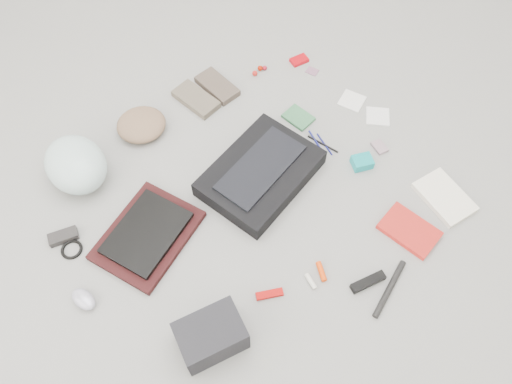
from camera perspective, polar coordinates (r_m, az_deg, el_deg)
ground_plane at (r=2.08m, az=0.00°, el=-0.71°), size 4.00×4.00×0.00m
messenger_bag at (r=2.10m, az=0.52°, el=2.16°), size 0.56×0.46×0.08m
bag_flap at (r=2.06m, az=0.53°, el=2.85°), size 0.43×0.28×0.01m
laptop_sleeve at (r=2.03m, az=-12.27°, el=-4.87°), size 0.48×0.43×0.03m
laptop at (r=2.01m, az=-12.39°, el=-4.56°), size 0.39×0.34×0.02m
bike_helmet at (r=2.19m, az=-19.91°, el=2.97°), size 0.25×0.31×0.18m
beanie at (r=2.31m, az=-12.98°, el=7.51°), size 0.29×0.28×0.08m
mitten_left at (r=2.40m, az=-6.88°, el=10.48°), size 0.15×0.24×0.03m
mitten_right at (r=2.45m, az=-4.45°, el=11.98°), size 0.13×0.23×0.03m
power_brick at (r=2.12m, az=-21.16°, el=-4.77°), size 0.12×0.08×0.03m
cable_coil at (r=2.09m, az=-20.32°, el=-6.18°), size 0.09×0.09×0.01m
mouse at (r=1.98m, az=-19.11°, el=-11.50°), size 0.09×0.12×0.04m
camera_bag at (r=1.79m, az=-5.16°, el=-16.05°), size 0.25×0.19×0.15m
multitool at (r=1.90m, az=1.56°, el=-11.59°), size 0.11×0.07×0.02m
toiletry_tube_white at (r=1.92m, az=6.27°, el=-10.11°), size 0.03×0.07×0.02m
toiletry_tube_orange at (r=1.94m, az=7.48°, el=-8.99°), size 0.05×0.08×0.02m
u_lock at (r=1.95m, az=12.68°, el=-10.00°), size 0.14×0.06×0.03m
bike_pump at (r=1.96m, az=15.01°, el=-10.62°), size 0.24×0.11×0.02m
book_red at (r=2.09m, az=17.12°, el=-4.21°), size 0.19×0.25×0.02m
book_white at (r=2.21m, az=20.73°, el=-0.55°), size 0.18×0.25×0.02m
notepad at (r=2.33m, az=4.86°, el=8.48°), size 0.12×0.14×0.02m
pen_blue at (r=2.25m, az=7.02°, el=5.50°), size 0.04×0.16×0.01m
pen_black at (r=2.25m, az=7.64°, el=5.46°), size 0.06×0.15×0.01m
pen_navy at (r=2.25m, az=7.84°, el=5.43°), size 0.03×0.13×0.01m
accordion_wallet at (r=2.20m, az=12.03°, el=3.36°), size 0.10×0.09×0.04m
card_deck at (r=2.29m, az=13.92°, el=5.03°), size 0.06×0.08×0.01m
napkin_top at (r=2.44m, az=10.91°, el=10.21°), size 0.14×0.14×0.01m
napkin_bottom at (r=2.40m, az=13.75°, el=8.40°), size 0.15×0.15×0.01m
lollipop_a at (r=2.50m, az=-0.13°, el=13.41°), size 0.03×0.03×0.03m
lollipop_b at (r=2.53m, az=0.47°, el=13.97°), size 0.03×0.03×0.03m
lollipop_c at (r=2.53m, az=1.01°, el=14.00°), size 0.03×0.03×0.02m
altoids_tin at (r=2.58m, az=4.95°, el=14.78°), size 0.09×0.06×0.02m
stamp_sheet at (r=2.54m, az=6.44°, el=13.56°), size 0.07×0.07×0.00m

